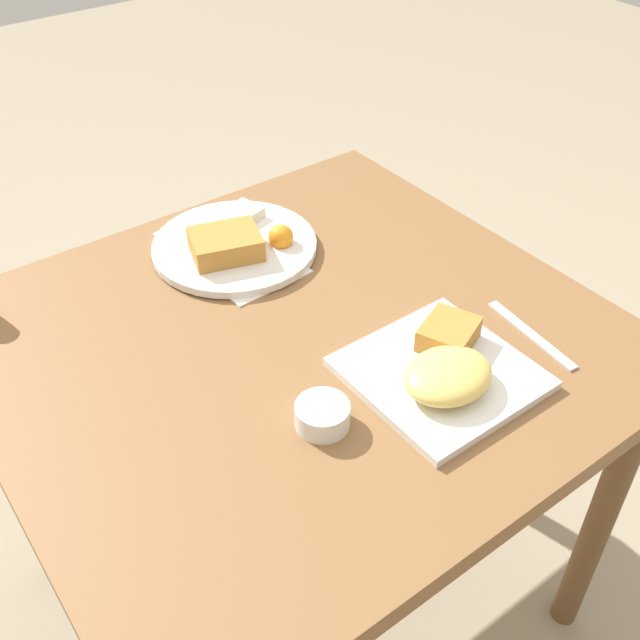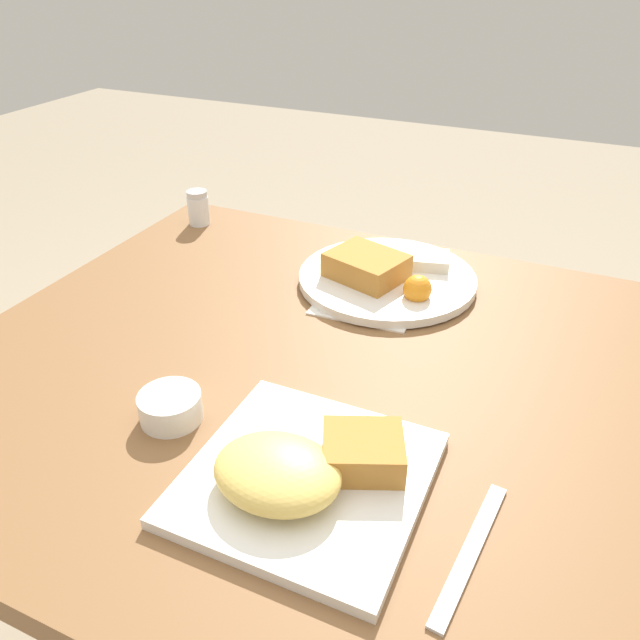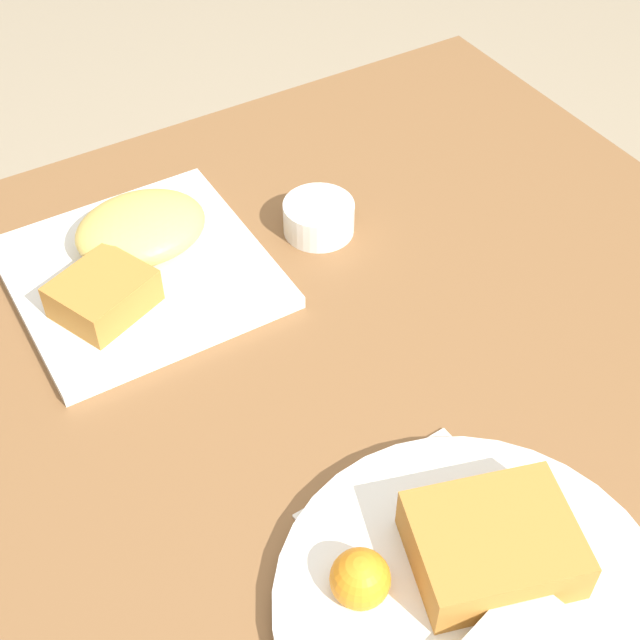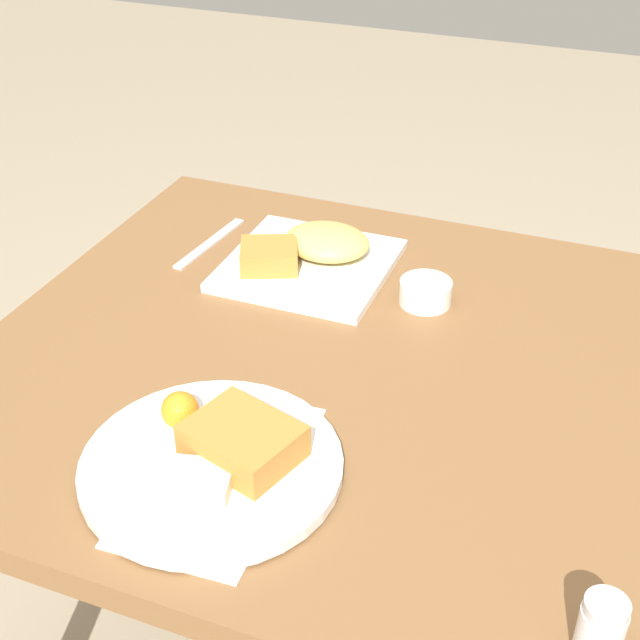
{
  "view_description": "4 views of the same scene",
  "coord_description": "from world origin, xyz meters",
  "px_view_note": "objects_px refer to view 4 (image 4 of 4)",
  "views": [
    {
      "loc": [
        -0.49,
        -0.72,
        1.46
      ],
      "look_at": [
        0.02,
        -0.03,
        0.75
      ],
      "focal_mm": 42.0,
      "sensor_mm": 36.0,
      "label": 1
    },
    {
      "loc": [
        0.32,
        -0.62,
        1.2
      ],
      "look_at": [
        0.03,
        0.02,
        0.77
      ],
      "focal_mm": 35.0,
      "sensor_mm": 36.0,
      "label": 2
    },
    {
      "loc": [
        0.29,
        0.45,
        1.32
      ],
      "look_at": [
        0.02,
        -0.01,
        0.77
      ],
      "focal_mm": 50.0,
      "sensor_mm": 36.0,
      "label": 3
    },
    {
      "loc": [
        -0.33,
        0.89,
        1.39
      ],
      "look_at": [
        0.02,
        -0.01,
        0.76
      ],
      "focal_mm": 50.0,
      "sensor_mm": 36.0,
      "label": 4
    }
  ],
  "objects_px": {
    "butter_knife": "(210,243)",
    "plate_square_near": "(310,255)",
    "sauce_ramekin": "(426,292)",
    "plate_oval_far": "(214,458)",
    "salt_shaker": "(600,632)"
  },
  "relations": [
    {
      "from": "butter_knife",
      "to": "plate_square_near",
      "type": "bearing_deg",
      "value": 92.89
    },
    {
      "from": "plate_square_near",
      "to": "butter_knife",
      "type": "distance_m",
      "value": 0.18
    },
    {
      "from": "plate_square_near",
      "to": "sauce_ramekin",
      "type": "bearing_deg",
      "value": 169.88
    },
    {
      "from": "plate_oval_far",
      "to": "salt_shaker",
      "type": "relative_size",
      "value": 4.26
    },
    {
      "from": "butter_knife",
      "to": "salt_shaker",
      "type": "bearing_deg",
      "value": 56.4
    },
    {
      "from": "plate_square_near",
      "to": "sauce_ramekin",
      "type": "relative_size",
      "value": 3.23
    },
    {
      "from": "salt_shaker",
      "to": "butter_knife",
      "type": "relative_size",
      "value": 0.37
    },
    {
      "from": "sauce_ramekin",
      "to": "plate_oval_far",
      "type": "bearing_deg",
      "value": 73.97
    },
    {
      "from": "plate_oval_far",
      "to": "salt_shaker",
      "type": "bearing_deg",
      "value": 168.2
    },
    {
      "from": "plate_square_near",
      "to": "plate_oval_far",
      "type": "bearing_deg",
      "value": 98.63
    },
    {
      "from": "plate_square_near",
      "to": "sauce_ramekin",
      "type": "height_order",
      "value": "plate_square_near"
    },
    {
      "from": "sauce_ramekin",
      "to": "butter_knife",
      "type": "relative_size",
      "value": 0.41
    },
    {
      "from": "plate_square_near",
      "to": "butter_knife",
      "type": "height_order",
      "value": "plate_square_near"
    },
    {
      "from": "plate_oval_far",
      "to": "sauce_ramekin",
      "type": "height_order",
      "value": "plate_oval_far"
    },
    {
      "from": "plate_square_near",
      "to": "plate_oval_far",
      "type": "xyz_separation_m",
      "value": [
        -0.07,
        0.46,
        -0.0
      ]
    }
  ]
}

